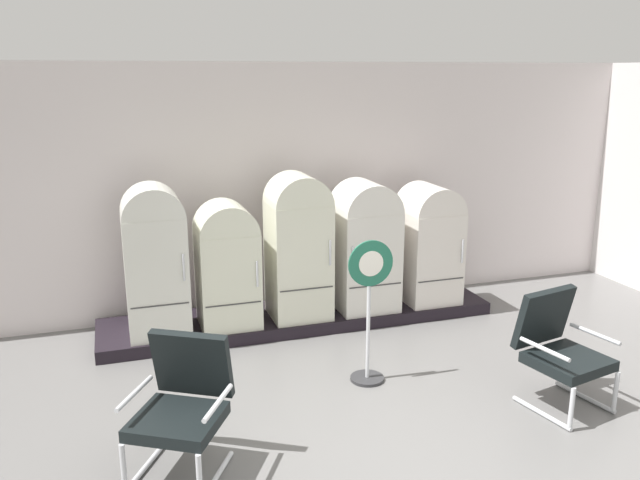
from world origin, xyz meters
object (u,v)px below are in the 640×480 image
object	(u,v)px
refrigerator_1	(227,261)
sign_stand	(369,317)
refrigerator_0	(155,256)
refrigerator_2	(298,242)
armchair_left	(183,401)
armchair_right	(559,345)
refrigerator_4	(428,240)
refrigerator_3	(365,242)

from	to	relation	value
refrigerator_1	sign_stand	xyz separation A→B (m)	(1.04, -1.47, -0.21)
refrigerator_0	refrigerator_2	distance (m)	1.55
refrigerator_0	armchair_left	world-z (taller)	refrigerator_0
refrigerator_0	sign_stand	world-z (taller)	refrigerator_0
armchair_right	sign_stand	bearing A→B (deg)	147.94
refrigerator_0	refrigerator_4	size ratio (longest dim) A/B	1.13
refrigerator_2	armchair_right	xyz separation A→B (m)	(1.66, -2.37, -0.46)
armchair_left	armchair_right	distance (m)	3.21
refrigerator_4	armchair_right	distance (m)	2.42
refrigerator_4	armchair_right	size ratio (longest dim) A/B	1.40
refrigerator_1	refrigerator_2	size ratio (longest dim) A/B	0.84
refrigerator_0	refrigerator_2	size ratio (longest dim) A/B	0.98
sign_stand	refrigerator_2	bearing A→B (deg)	99.34
refrigerator_4	sign_stand	size ratio (longest dim) A/B	1.02
refrigerator_1	refrigerator_3	bearing A→B (deg)	1.14
refrigerator_2	sign_stand	xyz separation A→B (m)	(0.24, -1.48, -0.35)
refrigerator_3	sign_stand	size ratio (longest dim) A/B	1.09
armchair_right	refrigerator_3	bearing A→B (deg)	109.60
refrigerator_0	refrigerator_1	bearing A→B (deg)	0.36
refrigerator_0	refrigerator_3	bearing A→B (deg)	0.89
sign_stand	armchair_left	bearing A→B (deg)	-154.83
armchair_left	refrigerator_2	bearing A→B (deg)	56.30
refrigerator_1	refrigerator_2	world-z (taller)	refrigerator_2
refrigerator_1	refrigerator_3	world-z (taller)	refrigerator_3
refrigerator_0	armchair_left	size ratio (longest dim) A/B	1.58
refrigerator_4	armchair_left	xyz separation A→B (m)	(-3.18, -2.36, -0.34)
refrigerator_0	refrigerator_4	distance (m)	3.18
refrigerator_4	refrigerator_0	bearing A→B (deg)	-179.17
refrigerator_3	armchair_right	distance (m)	2.57
refrigerator_1	armchair_left	world-z (taller)	refrigerator_1
refrigerator_4	refrigerator_3	bearing A→B (deg)	-179.34
refrigerator_0	sign_stand	size ratio (longest dim) A/B	1.15
refrigerator_1	refrigerator_4	xyz separation A→B (m)	(2.43, 0.04, 0.03)
refrigerator_2	sign_stand	bearing A→B (deg)	-80.66
refrigerator_3	refrigerator_4	xyz separation A→B (m)	(0.83, 0.01, -0.05)
refrigerator_1	armchair_left	distance (m)	2.46
refrigerator_3	sign_stand	xyz separation A→B (m)	(-0.56, -1.51, -0.28)
refrigerator_0	armchair_right	bearing A→B (deg)	-36.32
armchair_left	sign_stand	size ratio (longest dim) A/B	0.73
refrigerator_1	refrigerator_2	distance (m)	0.81
refrigerator_1	refrigerator_4	distance (m)	2.43
refrigerator_2	armchair_left	bearing A→B (deg)	-123.70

